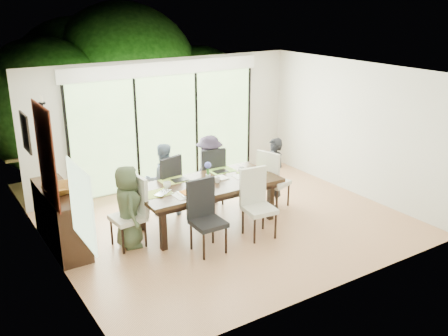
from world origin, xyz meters
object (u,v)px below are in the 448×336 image
chair_near_right (260,204)px  person_right_end (274,173)px  chair_far_left (163,184)px  person_far_right (210,170)px  chair_right_end (274,178)px  laptop (166,193)px  chair_far_right (209,174)px  cup_a (167,185)px  cup_b (217,180)px  bowl (59,189)px  table_top (207,184)px  person_far_left (163,180)px  cup_c (242,170)px  chair_near_left (208,218)px  sideboard (61,218)px  person_left_end (128,207)px  vase (208,178)px  chair_left_end (127,213)px

chair_near_right → person_right_end: size_ratio=0.85×
chair_far_left → person_far_right: bearing=161.3°
chair_right_end → laptop: bearing=74.1°
chair_far_right → cup_a: chair_far_right is taller
cup_b → person_far_right: bearing=66.7°
bowl → chair_near_right: bearing=-25.3°
table_top → person_far_left: 0.95m
laptop → cup_c: bearing=-26.5°
chair_near_left → sideboard: chair_near_left is taller
person_left_end → sideboard: size_ratio=0.81×
cup_c → bowl: (-3.20, 0.40, 0.17)m
person_right_end → chair_near_left: bearing=-57.9°
chair_far_right → cup_a: 1.46m
person_right_end → person_far_right: bearing=-123.4°
chair_near_left → person_far_left: person_far_left is taller
person_right_end → person_far_right: 1.25m
person_left_end → cup_a: 0.81m
cup_b → chair_far_right: bearing=67.2°
chair_right_end → cup_c: bearing=63.5°
chair_near_left → person_far_right: (1.05, 1.70, 0.10)m
person_right_end → cup_c: (-0.68, 0.10, 0.16)m
chair_near_right → cup_b: bearing=120.6°
chair_right_end → person_right_end: bearing=71.6°
vase → sideboard: bearing=167.3°
chair_far_left → person_left_end: person_left_end is taller
person_far_right → chair_far_left: bearing=-8.8°
cup_c → person_far_left: bearing=149.7°
chair_far_left → vase: chair_far_left is taller
chair_right_end → person_right_end: person_right_end is taller
chair_far_left → person_far_right: 1.01m
bowl → person_far_right: bearing=6.3°
table_top → person_far_left: bearing=118.5°
chair_right_end → cup_c: size_ratio=8.87×
chair_near_left → cup_b: chair_near_left is taller
chair_left_end → cup_b: (1.65, -0.10, 0.26)m
person_far_left → cup_c: size_ratio=10.40×
cup_a → chair_far_right: bearing=29.2°
chair_near_left → person_right_end: person_right_end is taller
person_right_end → person_far_left: 2.10m
chair_far_left → person_far_left: (0.00, -0.02, 0.10)m
cup_a → laptop: bearing=-121.0°
laptop → chair_near_left: bearing=-99.0°
table_top → sideboard: sideboard is taller
chair_far_right → cup_c: 0.83m
vase → person_far_right: bearing=57.3°
chair_near_left → cup_a: 1.07m
chair_near_right → person_left_end: size_ratio=0.85×
chair_near_left → person_right_end: (1.98, 0.87, 0.10)m
chair_right_end → chair_far_right: bearing=29.8°
bowl → chair_far_left: bearing=10.0°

